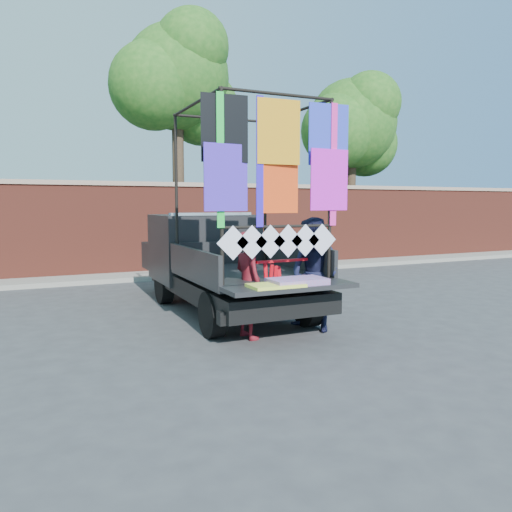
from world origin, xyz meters
name	(u,v)px	position (x,y,z in m)	size (l,w,h in m)	color
ground	(263,329)	(0.00, 0.00, 0.00)	(90.00, 90.00, 0.00)	#38383A
brick_wall	(157,228)	(0.00, 7.00, 1.33)	(30.00, 0.45, 2.61)	maroon
curb	(164,275)	(0.00, 6.30, 0.06)	(30.00, 1.20, 0.12)	gray
tree_mid	(178,82)	(1.02, 8.12, 5.70)	(4.20, 3.30, 7.73)	#38281C
tree_right	(354,127)	(7.52, 8.12, 4.75)	(4.20, 3.30, 6.62)	#38281C
pickup_truck	(213,261)	(-0.09, 2.07, 0.89)	(2.25, 5.64, 3.55)	black
woman	(248,285)	(-0.44, -0.39, 0.80)	(0.58, 0.38, 1.59)	maroon
man	(315,274)	(0.69, -0.42, 0.89)	(0.87, 0.68, 1.79)	#161837
streamer_bundle	(277,273)	(0.03, -0.41, 0.95)	(0.91, 0.12, 0.63)	red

